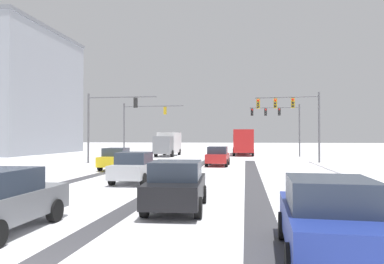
# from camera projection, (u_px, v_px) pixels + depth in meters

# --- Properties ---
(wheel_track_left_lane) EXTENTS (0.85, 33.46, 0.01)m
(wheel_track_left_lane) POSITION_uv_depth(u_px,v_px,m) (88.00, 177.00, 21.81)
(wheel_track_left_lane) COLOR #424247
(wheel_track_left_lane) RESTS_ON ground
(wheel_track_right_lane) EXTENTS (0.93, 33.46, 0.01)m
(wheel_track_right_lane) POSITION_uv_depth(u_px,v_px,m) (253.00, 180.00, 20.36)
(wheel_track_right_lane) COLOR #424247
(wheel_track_right_lane) RESTS_ON ground
(wheel_track_center) EXTENTS (0.75, 33.46, 0.01)m
(wheel_track_center) POSITION_uv_depth(u_px,v_px,m) (178.00, 178.00, 21.00)
(wheel_track_center) COLOR #424247
(wheel_track_center) RESTS_ON ground
(traffic_signal_far_left) EXTENTS (7.42, 0.51, 6.50)m
(traffic_signal_far_left) POSITION_uv_depth(u_px,v_px,m) (141.00, 120.00, 43.20)
(traffic_signal_far_left) COLOR #56565B
(traffic_signal_far_left) RESTS_ON ground
(traffic_signal_far_right) EXTENTS (6.17, 0.44, 6.50)m
(traffic_signal_far_right) POSITION_uv_depth(u_px,v_px,m) (279.00, 118.00, 44.75)
(traffic_signal_far_right) COLOR #56565B
(traffic_signal_far_right) RESTS_ON ground
(traffic_signal_near_left) EXTENTS (6.64, 0.38, 6.50)m
(traffic_signal_near_left) POSITION_uv_depth(u_px,v_px,m) (107.00, 115.00, 33.42)
(traffic_signal_near_left) COLOR #56565B
(traffic_signal_near_left) RESTS_ON ground
(traffic_signal_near_right) EXTENTS (5.79, 0.63, 6.50)m
(traffic_signal_near_right) POSITION_uv_depth(u_px,v_px,m) (293.00, 111.00, 33.07)
(traffic_signal_near_right) COLOR #56565B
(traffic_signal_near_right) RESTS_ON ground
(car_red_lead) EXTENTS (1.88, 4.13, 1.62)m
(car_red_lead) POSITION_uv_depth(u_px,v_px,m) (218.00, 156.00, 30.36)
(car_red_lead) COLOR red
(car_red_lead) RESTS_ON ground
(car_yellow_cab_second) EXTENTS (1.99, 4.18, 1.62)m
(car_yellow_cab_second) POSITION_uv_depth(u_px,v_px,m) (116.00, 159.00, 26.75)
(car_yellow_cab_second) COLOR yellow
(car_yellow_cab_second) RESTS_ON ground
(car_silver_third) EXTENTS (1.88, 4.12, 1.62)m
(car_silver_third) POSITION_uv_depth(u_px,v_px,m) (135.00, 167.00, 19.13)
(car_silver_third) COLOR #B7BABF
(car_silver_third) RESTS_ON ground
(car_black_fourth) EXTENTS (2.02, 4.19, 1.62)m
(car_black_fourth) POSITION_uv_depth(u_px,v_px,m) (177.00, 185.00, 11.99)
(car_black_fourth) COLOR black
(car_black_fourth) RESTS_ON ground
(car_blue_sixth) EXTENTS (1.97, 4.17, 1.62)m
(car_blue_sixth) POSITION_uv_depth(u_px,v_px,m) (329.00, 218.00, 7.09)
(car_blue_sixth) COLOR #233899
(car_blue_sixth) RESTS_ON ground
(bus_oncoming) EXTENTS (2.91, 11.07, 3.38)m
(bus_oncoming) POSITION_uv_depth(u_px,v_px,m) (243.00, 140.00, 49.55)
(bus_oncoming) COLOR #B21E1E
(bus_oncoming) RESTS_ON ground
(box_truck_delivery) EXTENTS (2.33, 7.41, 3.02)m
(box_truck_delivery) POSITION_uv_depth(u_px,v_px,m) (168.00, 143.00, 46.29)
(box_truck_delivery) COLOR slate
(box_truck_delivery) RESTS_ON ground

